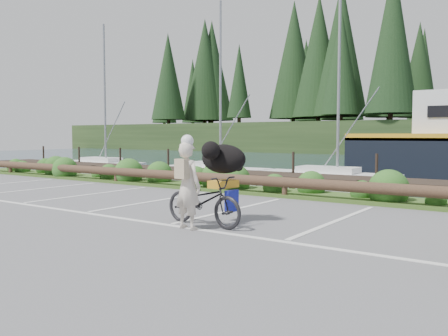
{
  "coord_description": "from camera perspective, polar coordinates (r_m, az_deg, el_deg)",
  "views": [
    {
      "loc": [
        6.3,
        -7.44,
        1.8
      ],
      "look_at": [
        0.53,
        0.81,
        1.1
      ],
      "focal_mm": 38.0,
      "sensor_mm": 36.0,
      "label": 1
    }
  ],
  "objects": [
    {
      "name": "dog",
      "position": [
        9.81,
        -0.08,
        1.11
      ],
      "size": [
        0.61,
        1.09,
        0.61
      ],
      "primitive_type": "ellipsoid",
      "rotation": [
        0.0,
        0.0,
        1.48
      ],
      "color": "black",
      "rests_on": "bicycle"
    },
    {
      "name": "ground",
      "position": [
        9.91,
        -5.22,
        -6.5
      ],
      "size": [
        72.0,
        72.0,
        0.0
      ],
      "primitive_type": "plane",
      "color": "#58585A"
    },
    {
      "name": "log_rail",
      "position": [
        13.7,
        7.31,
        -3.6
      ],
      "size": [
        32.0,
        0.3,
        0.6
      ],
      "primitive_type": null,
      "color": "#443021",
      "rests_on": "ground"
    },
    {
      "name": "vegetation_strip",
      "position": [
        14.32,
        8.61,
        -3.08
      ],
      "size": [
        34.0,
        1.6,
        0.1
      ],
      "primitive_type": "cube",
      "color": "#3D5B21",
      "rests_on": "ground"
    },
    {
      "name": "cyclist",
      "position": [
        9.07,
        -4.4,
        -2.15
      ],
      "size": [
        0.64,
        0.45,
        1.67
      ],
      "primitive_type": "imported",
      "rotation": [
        0.0,
        0.0,
        3.05
      ],
      "color": "beige",
      "rests_on": "ground"
    },
    {
      "name": "bicycle",
      "position": [
        9.43,
        -2.49,
        -3.94
      ],
      "size": [
        1.97,
        0.84,
        1.01
      ],
      "primitive_type": "imported",
      "rotation": [
        0.0,
        0.0,
        1.48
      ],
      "color": "black",
      "rests_on": "ground"
    }
  ]
}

